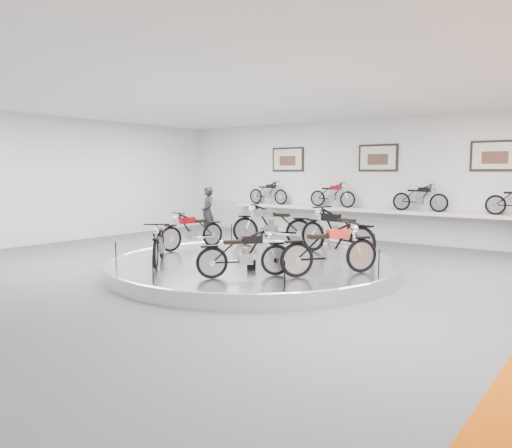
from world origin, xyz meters
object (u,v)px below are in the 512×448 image
Objects in this scene: bike_a at (337,231)px; bike_f at (330,249)px; bike_b at (272,225)px; bike_e at (244,253)px; bike_d at (159,243)px; shelf at (373,211)px; display_platform at (253,266)px; bike_c at (192,230)px; visitor at (208,213)px.

bike_a reaches higher than bike_f.
bike_e is at bearing 100.69° from bike_b.
bike_d reaches higher than bike_e.
bike_e reaches higher than shelf.
shelf is 5.82× the size of bike_b.
bike_f is (3.09, -2.45, -0.05)m from bike_b.
bike_a is 2.38m from bike_f.
bike_f is (2.17, -0.45, 0.66)m from display_platform.
bike_e is at bearing -82.90° from shelf.
bike_b reaches higher than bike_e.
bike_b is 3.94m from bike_f.
bike_b reaches higher than bike_c.
bike_c reaches higher than shelf.
shelf is 6.41× the size of bike_f.
bike_b is 1.17× the size of bike_c.
bike_c is (-2.16, -6.12, -0.22)m from shelf.
bike_a is 3.62m from bike_c.
bike_a is at bearing 12.41° from visitor.
shelf is 5.76× the size of bike_a.
bike_d is (-1.30, -1.61, 0.60)m from display_platform.
display_platform is at bearing -6.83° from visitor.
visitor is at bearing 142.16° from display_platform.
bike_a is at bearing -76.09° from shelf.
shelf is 6.49m from bike_c.
bike_b is 1.08× the size of visitor.
bike_d is at bearing 130.10° from bike_e.
bike_c is 3.66m from bike_e.
bike_d is at bearing 66.41° from bike_a.
bike_a reaches higher than display_platform.
bike_a is 6.26m from visitor.
bike_a reaches higher than bike_e.
visitor is at bearing -150.56° from shelf.
bike_b reaches higher than bike_f.
visitor reaches higher than display_platform.
shelf reaches higher than display_platform.
visitor is (-5.76, 5.27, 0.13)m from bike_e.
shelf is 4.49m from bike_b.
bike_b is at bearing 4.81° from bike_a.
bike_f reaches higher than shelf.
bike_e is (0.99, -7.97, -0.25)m from shelf.
display_platform is 6.46m from shelf.
shelf is at bearing -119.21° from bike_b.
visitor reaches higher than shelf.
bike_d is at bearing 66.58° from bike_b.
visitor is at bearing -132.12° from bike_c.
bike_f is (4.33, -0.73, 0.03)m from bike_c.
shelf is at bearing 90.00° from display_platform.
bike_f is (3.47, 1.16, 0.05)m from bike_d.
shelf is (0.00, 6.40, 0.85)m from display_platform.
display_platform is at bearing 97.13° from bike_b.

